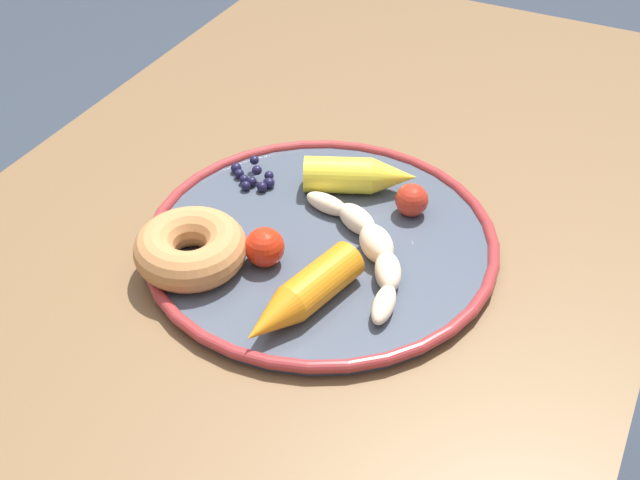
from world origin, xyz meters
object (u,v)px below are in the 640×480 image
Objects in this scene: carrot_orange at (301,297)px; blueberry_pile at (253,177)px; donut at (190,248)px; banana at (369,245)px; carrot_yellow at (360,176)px; tomato_near at (412,200)px; plate at (320,242)px; dining_table at (295,308)px; tomato_mid at (268,248)px.

blueberry_pile is (0.16, 0.14, -0.01)m from carrot_orange.
banana is at bearing -59.13° from donut.
donut is at bearing -173.94° from blueberry_pile.
donut is (-0.09, 0.15, 0.01)m from banana.
carrot_yellow is 3.63× the size of tomato_near.
plate is at bearing 16.76° from carrot_orange.
blueberry_pile is (0.05, 0.08, 0.12)m from dining_table.
plate is 0.11m from carrot_orange.
carrot_yellow is at bearing 8.38° from carrot_orange.
tomato_near is (0.08, -0.07, 0.02)m from plate.
dining_table is 22.31× the size of blueberry_pile.
dining_table is at bearing -125.35° from blueberry_pile.
plate reaches higher than dining_table.
dining_table is 0.17m from carrot_orange.
carrot_orange is at bearing 167.16° from banana.
blueberry_pile is at bearing 108.42° from carrot_yellow.
blueberry_pile is (0.14, 0.02, -0.01)m from donut.
donut is 0.15m from blueberry_pile.
plate is at bearing -27.72° from tomato_mid.
tomato_near reaches higher than dining_table.
carrot_orange is (-0.10, -0.03, 0.02)m from plate.
banana is 1.22× the size of carrot_yellow.
banana reaches higher than plate.
plate is at bearing -117.70° from blueberry_pile.
banana is 1.08× the size of carrot_orange.
carrot_orange is (-0.10, -0.06, 0.13)m from dining_table.
blueberry_pile is at bearing 62.30° from plate.
carrot_yellow reaches higher than dining_table.
donut is (-0.09, 0.09, 0.02)m from plate.
blueberry_pile is at bearing 70.64° from banana.
carrot_orange reaches higher than blueberry_pile.
carrot_yellow is 1.16× the size of donut.
carrot_yellow and donut have the same top height.
donut is (-0.18, 0.10, 0.00)m from carrot_yellow.
tomato_near is (0.17, -0.16, -0.00)m from donut.
blueberry_pile is at bearing 97.62° from tomato_near.
carrot_orange is 3.64× the size of tomato_mid.
blueberry_pile is at bearing 41.68° from carrot_orange.
tomato_mid is (0.04, 0.06, 0.00)m from carrot_orange.
tomato_near is (0.18, -0.04, -0.00)m from carrot_orange.
tomato_mid is at bearing 124.03° from banana.
blueberry_pile is at bearing 6.06° from donut.
carrot_yellow is 3.22× the size of tomato_mid.
banana is 2.63× the size of blueberry_pile.
tomato_near is (0.08, -0.10, 0.13)m from dining_table.
blueberry_pile is 1.69× the size of tomato_near.
dining_table is 0.11m from plate.
banana is at bearing -89.39° from plate.
banana reaches higher than dining_table.
donut is (0.01, 0.12, 0.00)m from carrot_orange.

